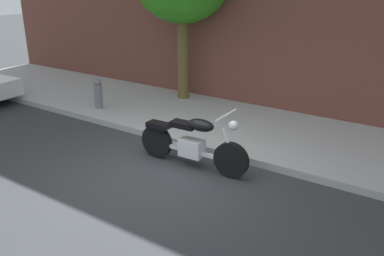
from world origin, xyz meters
name	(u,v)px	position (x,y,z in m)	size (l,w,h in m)	color
ground_plane	(158,177)	(0.00, 0.00, 0.00)	(60.00, 60.00, 0.00)	#303335
sidewalk	(236,126)	(0.00, 2.87, 0.07)	(19.48, 3.09, 0.14)	#A2A2A2
motorcycle	(192,143)	(0.25, 0.69, 0.47)	(2.25, 0.70, 1.14)	black
fire_hydrant	(98,96)	(-3.45, 1.96, 0.46)	(0.20, 0.20, 0.91)	slate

